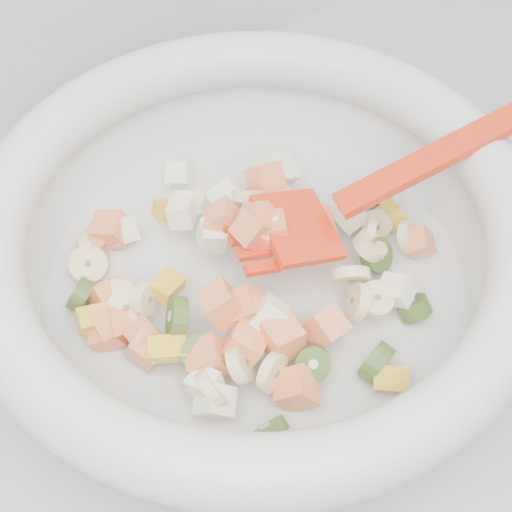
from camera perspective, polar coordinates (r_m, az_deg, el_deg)
counter at (r=1.01m, az=7.55°, el=-15.07°), size 2.00×0.60×0.90m
mixing_bowl at (r=0.53m, az=0.01°, el=0.69°), size 0.44×0.38×0.13m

